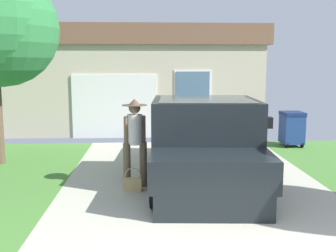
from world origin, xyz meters
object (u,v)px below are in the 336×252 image
(pickup_truck, at_px, (204,145))
(house_with_garage, at_px, (136,78))
(handbag, at_px, (133,183))
(person_with_hat, at_px, (135,136))
(wheeled_trash_bin, at_px, (292,127))

(pickup_truck, height_order, house_with_garage, house_with_garage)
(handbag, height_order, house_with_garage, house_with_garage)
(house_with_garage, bearing_deg, person_with_hat, -88.64)
(pickup_truck, bearing_deg, house_with_garage, -75.17)
(handbag, distance_m, house_with_garage, 8.82)
(person_with_hat, distance_m, handbag, 0.90)
(handbag, relative_size, house_with_garage, 0.05)
(person_with_hat, relative_size, house_with_garage, 0.19)
(person_with_hat, height_order, wheeled_trash_bin, person_with_hat)
(pickup_truck, xyz_separation_m, person_with_hat, (-1.39, -0.28, 0.24))
(pickup_truck, distance_m, handbag, 1.66)
(person_with_hat, distance_m, house_with_garage, 8.44)
(pickup_truck, height_order, person_with_hat, person_with_hat)
(person_with_hat, bearing_deg, house_with_garage, 70.35)
(person_with_hat, distance_m, wheeled_trash_bin, 5.97)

